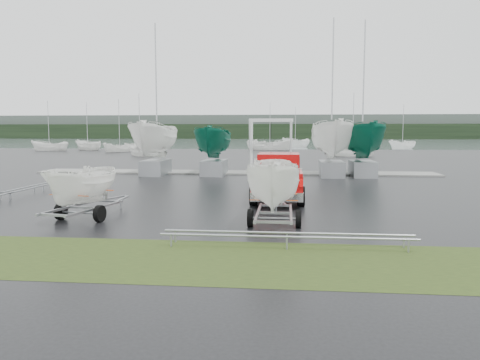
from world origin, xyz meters
TOP-DOWN VIEW (x-y plane):
  - ground_plane at (0.00, 0.00)m, footprint 120.00×120.00m
  - lake at (0.00, 100.00)m, footprint 300.00×300.00m
  - grass_verge at (0.00, -11.00)m, footprint 40.00×40.00m
  - dock at (0.00, 13.00)m, footprint 30.00×3.00m
  - treeline at (0.00, 170.00)m, footprint 300.00×8.00m
  - far_hill at (0.00, 178.00)m, footprint 300.00×6.00m
  - pickup_truck at (3.57, 0.06)m, footprint 2.35×6.34m
  - trailer_hitched at (3.58, -6.63)m, footprint 1.79×3.60m
  - trailer_parked at (-3.33, -6.21)m, footprint 1.87×3.75m
  - boat_hoist at (2.76, 13.00)m, footprint 3.30×2.18m
  - keelboat_0 at (-5.55, 11.00)m, footprint 2.73×3.20m
  - keelboat_1 at (-1.27, 11.20)m, footprint 2.40×3.20m
  - keelboat_2 at (7.09, 11.00)m, footprint 2.81×3.20m
  - keelboat_3 at (9.28, 11.30)m, footprint 2.69×3.20m
  - mast_rack_0 at (-9.00, 1.00)m, footprint 0.56×6.50m
  - mast_rack_2 at (4.00, -9.50)m, footprint 7.00×0.56m
  - moored_boat_0 at (-15.08, 37.05)m, footprint 3.27×3.28m
  - moored_boat_1 at (1.04, 57.71)m, footprint 3.09×3.01m
  - moored_boat_2 at (12.25, 38.28)m, footprint 2.66×2.61m
  - moored_boat_3 at (24.61, 64.47)m, footprint 3.54×3.53m
  - moored_boat_4 at (-29.45, 53.65)m, footprint 3.73×3.72m
  - moored_boat_5 at (5.60, 73.55)m, footprint 4.04×4.04m
  - moored_boat_6 at (-21.60, 47.41)m, footprint 3.10×3.11m
  - moored_boat_7 at (-34.51, 50.37)m, footprint 3.08×3.02m

SIDE VIEW (x-z plane):
  - lake at x=0.00m, z-range -0.01..-0.01m
  - ground_plane at x=0.00m, z-range 0.00..0.00m
  - moored_boat_1 at x=1.04m, z-range -5.99..5.99m
  - moored_boat_5 at x=5.60m, z-range -5.87..5.88m
  - grass_verge at x=0.00m, z-range 0.00..0.00m
  - moored_boat_4 at x=-29.45m, z-range -5.73..5.74m
  - moored_boat_7 at x=-34.51m, z-range -5.72..5.73m
  - moored_boat_3 at x=24.61m, z-range -5.65..5.66m
  - moored_boat_2 at x=12.25m, z-range -5.54..5.55m
  - moored_boat_0 at x=-15.08m, z-range -5.53..5.54m
  - moored_boat_6 at x=-21.60m, z-range -5.45..5.47m
  - dock at x=0.00m, z-range -0.01..0.11m
  - mast_rack_0 at x=-9.00m, z-range 0.32..0.38m
  - mast_rack_2 at x=4.00m, z-range 0.32..0.38m
  - pickup_truck at x=3.57m, z-range 0.05..2.15m
  - trailer_parked at x=-3.33m, z-range 0.20..4.50m
  - boat_hoist at x=2.76m, z-range 0.61..4.73m
  - trailer_hitched at x=3.58m, z-range 0.22..5.46m
  - treeline at x=0.00m, z-range 0.00..6.00m
  - keelboat_1 at x=-1.27m, z-range 0.07..7.55m
  - keelboat_3 at x=9.28m, z-range -1.15..9.72m
  - keelboat_0 at x=-5.55m, z-range -1.10..9.81m
  - keelboat_2 at x=7.09m, z-range -1.02..9.98m
  - far_hill at x=0.00m, z-range 0.00..10.00m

